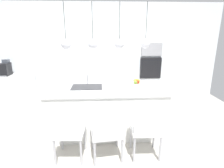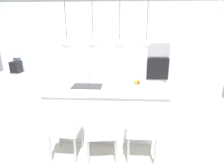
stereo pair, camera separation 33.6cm
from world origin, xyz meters
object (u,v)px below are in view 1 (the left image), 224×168
object	(u,v)px
coffee_machine	(5,69)
chair_middle	(107,130)
microwave	(152,49)
oven	(150,68)
chair_far	(147,128)
chair_near	(69,130)
fruit_bowl	(137,84)

from	to	relation	value
coffee_machine	chair_middle	world-z (taller)	coffee_machine
microwave	chair_middle	xyz separation A→B (m)	(-1.24, -2.37, -0.96)
microwave	oven	world-z (taller)	microwave
microwave	chair_far	xyz separation A→B (m)	(-0.64, -2.37, -0.94)
microwave	chair_near	xyz separation A→B (m)	(-1.81, -2.37, -0.94)
coffee_machine	oven	xyz separation A→B (m)	(3.65, 0.30, -0.08)
chair_middle	chair_far	size ratio (longest dim) A/B	1.00
fruit_bowl	coffee_machine	xyz separation A→B (m)	(-2.99, 1.29, 0.05)
oven	chair_middle	bearing A→B (deg)	-117.61
chair_near	chair_middle	size ratio (longest dim) A/B	1.03
oven	microwave	bearing A→B (deg)	0.00
chair_near	chair_far	size ratio (longest dim) A/B	1.02
coffee_machine	chair_near	xyz separation A→B (m)	(1.84, -2.07, -0.52)
microwave	oven	distance (m)	0.50
fruit_bowl	chair_near	xyz separation A→B (m)	(-1.15, -0.78, -0.47)
chair_near	chair_middle	distance (m)	0.57
oven	fruit_bowl	bearing A→B (deg)	-112.60
coffee_machine	microwave	xyz separation A→B (m)	(3.65, 0.30, 0.42)
chair_far	coffee_machine	bearing A→B (deg)	145.49
chair_far	chair_near	bearing A→B (deg)	-179.80
fruit_bowl	oven	bearing A→B (deg)	67.40
oven	chair_near	xyz separation A→B (m)	(-1.81, -2.37, -0.44)
fruit_bowl	chair_middle	distance (m)	1.09
chair_near	chair_middle	bearing A→B (deg)	-0.22
fruit_bowl	chair_far	xyz separation A→B (m)	(0.02, -0.78, -0.47)
fruit_bowl	microwave	bearing A→B (deg)	67.40
oven	chair_near	world-z (taller)	oven
chair_middle	chair_far	xyz separation A→B (m)	(0.60, 0.01, 0.02)
chair_middle	coffee_machine	bearing A→B (deg)	139.31
fruit_bowl	chair_middle	bearing A→B (deg)	-126.49
coffee_machine	chair_near	size ratio (longest dim) A/B	0.42
chair_middle	microwave	bearing A→B (deg)	62.39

